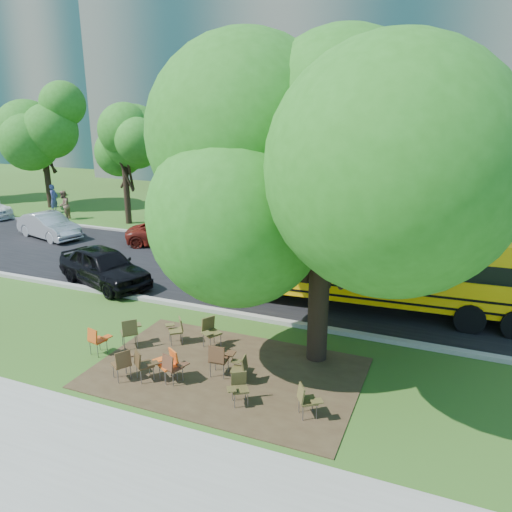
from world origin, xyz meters
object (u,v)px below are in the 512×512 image
at_px(chair_4, 172,365).
at_px(bg_car_silver, 49,226).
at_px(chair_8, 130,330).
at_px(chair_5, 239,385).
at_px(chair_6, 241,367).
at_px(black_car, 104,266).
at_px(chair_7, 306,398).
at_px(chair_1, 143,363).
at_px(school_bus, 381,263).
at_px(pedestrian_b, 64,205).
at_px(chair_11, 219,357).
at_px(bg_car_red, 169,233).
at_px(chair_2, 123,361).
at_px(chair_10, 210,330).
at_px(chair_9, 177,328).
at_px(pedestrian_a, 54,199).
at_px(chair_3, 169,362).
at_px(main_tree, 323,178).
at_px(chair_0, 97,338).

relative_size(chair_4, bg_car_silver, 0.20).
bearing_deg(chair_4, chair_8, 167.81).
height_order(chair_5, chair_6, chair_5).
relative_size(chair_8, black_car, 0.21).
bearing_deg(chair_7, chair_1, -122.21).
height_order(school_bus, chair_4, school_bus).
relative_size(black_car, pedestrian_b, 2.47).
bearing_deg(pedestrian_b, chair_11, 30.81).
height_order(chair_1, pedestrian_b, pedestrian_b).
xyz_separation_m(chair_1, chair_5, (2.69, 0.01, -0.04)).
bearing_deg(bg_car_red, chair_2, -176.95).
distance_m(chair_1, chair_11, 1.96).
bearing_deg(chair_10, chair_9, -53.36).
bearing_deg(pedestrian_a, chair_6, -140.10).
xyz_separation_m(chair_4, chair_9, (-1.06, 1.99, -0.01)).
relative_size(chair_8, chair_10, 1.00).
bearing_deg(chair_10, chair_2, 2.70).
bearing_deg(bg_car_red, bg_car_silver, 78.03).
bearing_deg(chair_2, pedestrian_a, 80.15).
height_order(bg_car_silver, bg_car_red, bg_car_silver).
distance_m(chair_4, bg_car_red, 13.48).
bearing_deg(chair_4, chair_3, 161.53).
bearing_deg(school_bus, chair_8, -140.34).
xyz_separation_m(chair_3, pedestrian_b, (-16.07, 13.69, 0.38)).
bearing_deg(chair_10, pedestrian_b, -96.29).
distance_m(chair_7, bg_car_red, 15.75).
xyz_separation_m(chair_2, chair_10, (1.24, 2.46, 0.04)).
bearing_deg(bg_car_silver, chair_3, -111.07).
xyz_separation_m(main_tree, chair_5, (-1.10, -2.86, -4.58)).
relative_size(school_bus, chair_0, 14.19).
distance_m(chair_1, pedestrian_b, 20.86).
relative_size(chair_7, bg_car_silver, 0.20).
bearing_deg(chair_5, chair_1, -33.56).
distance_m(chair_1, chair_4, 0.78).
distance_m(main_tree, chair_1, 6.58).
bearing_deg(bg_car_red, chair_3, -171.81).
height_order(school_bus, chair_1, school_bus).
height_order(chair_6, bg_car_silver, bg_car_silver).
height_order(school_bus, chair_3, school_bus).
bearing_deg(main_tree, pedestrian_b, 150.01).
height_order(chair_10, chair_11, chair_10).
xyz_separation_m(chair_7, bg_car_silver, (-17.33, 10.09, 0.17)).
bearing_deg(chair_5, chair_3, -41.70).
bearing_deg(chair_3, bg_car_red, -27.44).
xyz_separation_m(chair_6, pedestrian_a, (-19.93, 14.51, 0.45)).
distance_m(black_car, pedestrian_b, 13.03).
relative_size(chair_1, pedestrian_b, 0.48).
height_order(chair_3, chair_10, chair_10).
height_order(chair_3, chair_11, chair_11).
height_order(main_tree, bg_car_silver, main_tree).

